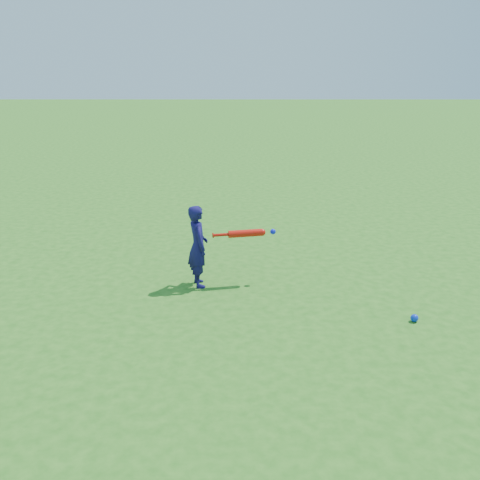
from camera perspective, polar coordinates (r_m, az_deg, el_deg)
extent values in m
plane|color=#266A19|center=(6.67, -4.31, -3.79)|extent=(80.00, 80.00, 0.00)
imported|color=#15104D|center=(6.22, -4.51, -0.66)|extent=(0.32, 0.41, 0.97)
sphere|color=#0C2FD5|center=(5.75, 18.11, -7.92)|extent=(0.08, 0.08, 0.08)
cylinder|color=red|center=(6.16, -2.90, 0.50)|extent=(0.03, 0.06, 0.06)
cylinder|color=red|center=(6.17, -2.02, 0.55)|extent=(0.19, 0.07, 0.03)
cylinder|color=red|center=(6.23, 0.57, 0.72)|extent=(0.41, 0.17, 0.09)
sphere|color=red|center=(6.27, 2.36, 0.83)|extent=(0.09, 0.09, 0.09)
sphere|color=#0D1BE6|center=(6.30, 3.53, 0.90)|extent=(0.07, 0.07, 0.07)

